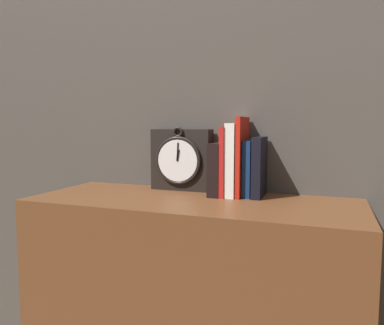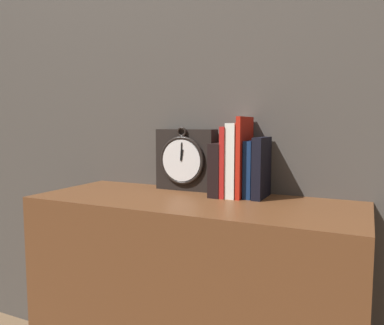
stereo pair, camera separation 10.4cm
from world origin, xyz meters
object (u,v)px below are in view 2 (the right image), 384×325
object	(u,v)px
book_slot0_black	(221,169)
book_slot3_red	(245,157)
clock	(186,160)
book_slot5_black	(262,168)
book_slot1_red	(229,161)
book_slot2_white	(237,160)
book_slot4_navy	(252,169)

from	to	relation	value
book_slot0_black	book_slot3_red	distance (m)	0.09
book_slot3_red	clock	bearing A→B (deg)	171.45
book_slot5_black	book_slot1_red	bearing A→B (deg)	-176.14
book_slot3_red	book_slot1_red	bearing A→B (deg)	-176.45
book_slot2_white	book_slot3_red	distance (m)	0.03
book_slot1_red	book_slot4_navy	xyz separation A→B (m)	(0.07, 0.01, -0.02)
book_slot4_navy	clock	bearing A→B (deg)	174.21
clock	book_slot2_white	world-z (taller)	book_slot2_white
book_slot1_red	book_slot2_white	world-z (taller)	book_slot2_white
book_slot2_white	book_slot4_navy	xyz separation A→B (m)	(0.05, 0.01, -0.03)
book_slot0_black	book_slot3_red	xyz separation A→B (m)	(0.08, 0.00, 0.04)
book_slot5_black	book_slot4_navy	bearing A→B (deg)	171.52
book_slot2_white	book_slot0_black	bearing A→B (deg)	-176.43
book_slot5_black	book_slot3_red	bearing A→B (deg)	-175.87
book_slot1_red	book_slot4_navy	world-z (taller)	book_slot1_red
clock	book_slot0_black	bearing A→B (deg)	-14.29
clock	book_slot1_red	distance (m)	0.18
book_slot5_black	book_slot2_white	bearing A→B (deg)	-176.66
book_slot1_red	book_slot3_red	distance (m)	0.05
book_slot1_red	book_slot2_white	distance (m)	0.03
book_slot3_red	book_slot5_black	xyz separation A→B (m)	(0.06, 0.00, -0.03)
book_slot0_black	book_slot1_red	distance (m)	0.04
book_slot4_navy	book_slot5_black	size ratio (longest dim) A/B	0.94
book_slot3_red	book_slot4_navy	world-z (taller)	book_slot3_red
book_slot4_navy	book_slot5_black	xyz separation A→B (m)	(0.03, -0.00, 0.01)
book_slot3_red	book_slot4_navy	xyz separation A→B (m)	(0.02, 0.01, -0.04)
book_slot1_red	book_slot3_red	size ratio (longest dim) A/B	0.88
book_slot4_navy	book_slot5_black	distance (m)	0.03
book_slot0_black	clock	bearing A→B (deg)	165.71
clock	book_slot5_black	bearing A→B (deg)	-6.10
clock	book_slot3_red	size ratio (longest dim) A/B	0.88
clock	book_slot1_red	bearing A→B (deg)	-11.90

